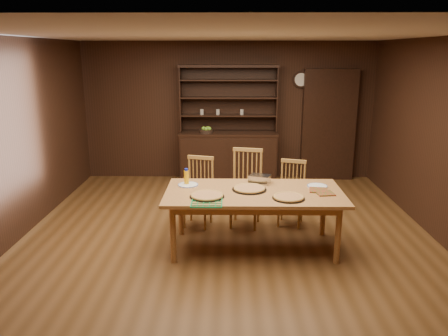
{
  "coord_description": "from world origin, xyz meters",
  "views": [
    {
      "loc": [
        0.02,
        -5.34,
        2.41
      ],
      "look_at": [
        -0.05,
        0.4,
        0.87
      ],
      "focal_mm": 35.0,
      "sensor_mm": 36.0,
      "label": 1
    }
  ],
  "objects_px": {
    "china_hutch": "(228,150)",
    "dining_table": "(254,196)",
    "chair_right": "(292,191)",
    "chair_left": "(199,189)",
    "juice_bottle": "(186,177)",
    "chair_center": "(246,185)"
  },
  "relations": [
    {
      "from": "chair_left",
      "to": "chair_right",
      "type": "distance_m",
      "value": 1.32
    },
    {
      "from": "dining_table",
      "to": "chair_center",
      "type": "bearing_deg",
      "value": 94.56
    },
    {
      "from": "chair_left",
      "to": "juice_bottle",
      "type": "relative_size",
      "value": 4.55
    },
    {
      "from": "chair_right",
      "to": "juice_bottle",
      "type": "xyz_separation_m",
      "value": [
        -1.44,
        -0.58,
        0.36
      ]
    },
    {
      "from": "china_hutch",
      "to": "chair_left",
      "type": "xyz_separation_m",
      "value": [
        -0.41,
        -2.2,
        -0.08
      ]
    },
    {
      "from": "china_hutch",
      "to": "dining_table",
      "type": "xyz_separation_m",
      "value": [
        0.33,
        -2.99,
        0.09
      ]
    },
    {
      "from": "chair_center",
      "to": "chair_right",
      "type": "distance_m",
      "value": 0.66
    },
    {
      "from": "chair_left",
      "to": "chair_center",
      "type": "height_order",
      "value": "chair_center"
    },
    {
      "from": "dining_table",
      "to": "china_hutch",
      "type": "bearing_deg",
      "value": 96.21
    },
    {
      "from": "dining_table",
      "to": "chair_left",
      "type": "height_order",
      "value": "chair_left"
    },
    {
      "from": "dining_table",
      "to": "juice_bottle",
      "type": "xyz_separation_m",
      "value": [
        -0.85,
        0.26,
        0.17
      ]
    },
    {
      "from": "chair_center",
      "to": "dining_table",
      "type": "bearing_deg",
      "value": -73.19
    },
    {
      "from": "chair_left",
      "to": "chair_right",
      "type": "bearing_deg",
      "value": 16.35
    },
    {
      "from": "china_hutch",
      "to": "dining_table",
      "type": "relative_size",
      "value": 1.0
    },
    {
      "from": "dining_table",
      "to": "chair_right",
      "type": "distance_m",
      "value": 1.04
    },
    {
      "from": "chair_right",
      "to": "dining_table",
      "type": "bearing_deg",
      "value": -108.37
    },
    {
      "from": "chair_left",
      "to": "dining_table",
      "type": "bearing_deg",
      "value": -32.74
    },
    {
      "from": "china_hutch",
      "to": "chair_center",
      "type": "distance_m",
      "value": 2.19
    },
    {
      "from": "chair_left",
      "to": "chair_center",
      "type": "xyz_separation_m",
      "value": [
        0.67,
        0.02,
        0.06
      ]
    },
    {
      "from": "china_hutch",
      "to": "chair_right",
      "type": "relative_size",
      "value": 2.35
    },
    {
      "from": "dining_table",
      "to": "chair_right",
      "type": "bearing_deg",
      "value": 55.05
    },
    {
      "from": "chair_right",
      "to": "chair_left",
      "type": "bearing_deg",
      "value": -161.68
    }
  ]
}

